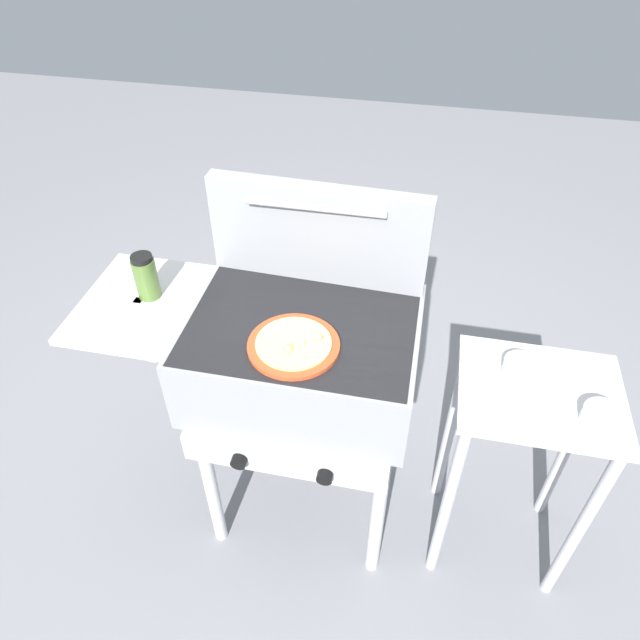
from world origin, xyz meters
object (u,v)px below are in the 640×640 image
(grill, at_px, (298,361))
(sauce_jar, at_px, (146,277))
(pizza_cheese, at_px, (292,345))
(topping_bowl_far, at_px, (521,369))
(topping_bowl_near, at_px, (603,419))
(prep_table, at_px, (522,441))

(grill, distance_m, sauce_jar, 0.49)
(pizza_cheese, distance_m, topping_bowl_far, 0.63)
(sauce_jar, relative_size, topping_bowl_near, 1.29)
(grill, xyz_separation_m, pizza_cheese, (0.01, -0.09, 0.15))
(pizza_cheese, height_order, topping_bowl_far, pizza_cheese)
(sauce_jar, distance_m, prep_table, 1.19)
(prep_table, relative_size, topping_bowl_near, 7.33)
(grill, distance_m, pizza_cheese, 0.18)
(prep_table, bearing_deg, grill, -179.63)
(grill, height_order, topping_bowl_near, grill)
(grill, relative_size, prep_table, 1.24)
(sauce_jar, relative_size, topping_bowl_far, 1.39)
(prep_table, height_order, topping_bowl_far, topping_bowl_far)
(topping_bowl_far, bearing_deg, pizza_cheese, -166.36)
(sauce_jar, relative_size, prep_table, 0.18)
(pizza_cheese, bearing_deg, prep_table, 8.28)
(sauce_jar, xyz_separation_m, prep_table, (1.11, -0.03, -0.42))
(topping_bowl_near, relative_size, topping_bowl_far, 1.07)
(pizza_cheese, bearing_deg, topping_bowl_far, 13.64)
(sauce_jar, height_order, prep_table, sauce_jar)
(topping_bowl_near, height_order, topping_bowl_far, same)
(topping_bowl_far, bearing_deg, grill, -174.92)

